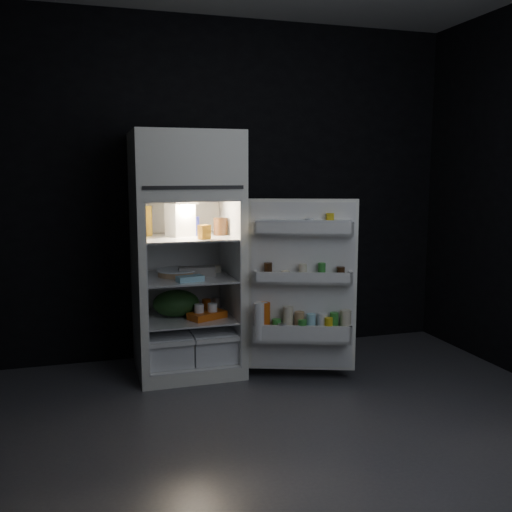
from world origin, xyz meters
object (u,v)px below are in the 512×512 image
object	(u,v)px
milk_jug	(180,220)
yogurt_tray	(207,315)
fridge_door	(302,289)
egg_carton	(197,271)
refrigerator	(186,245)

from	to	relation	value
milk_jug	yogurt_tray	xyz separation A→B (m)	(0.16, -0.15, -0.69)
fridge_door	egg_carton	distance (m)	0.81
egg_carton	yogurt_tray	size ratio (longest dim) A/B	1.00
fridge_door	milk_jug	world-z (taller)	fridge_door
fridge_door	yogurt_tray	world-z (taller)	fridge_door
refrigerator	yogurt_tray	size ratio (longest dim) A/B	6.61
refrigerator	fridge_door	world-z (taller)	refrigerator
milk_jug	yogurt_tray	distance (m)	0.73
fridge_door	egg_carton	world-z (taller)	fridge_door
refrigerator	yogurt_tray	world-z (taller)	refrigerator
refrigerator	milk_jug	distance (m)	0.19
yogurt_tray	fridge_door	bearing A→B (deg)	-54.14
egg_carton	yogurt_tray	bearing A→B (deg)	-59.99
refrigerator	fridge_door	distance (m)	0.93
milk_jug	refrigerator	bearing A→B (deg)	-10.57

